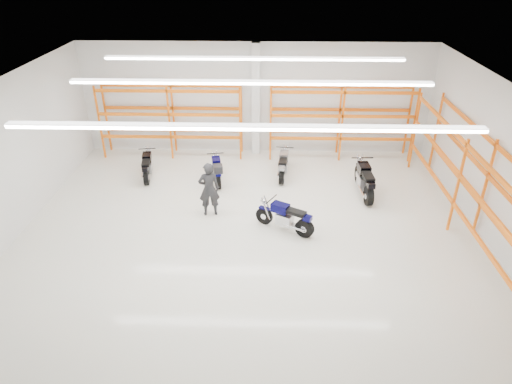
{
  "coord_description": "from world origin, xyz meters",
  "views": [
    {
      "loc": [
        0.52,
        -11.97,
        7.75
      ],
      "look_at": [
        0.16,
        0.5,
        0.96
      ],
      "focal_mm": 32.0,
      "sensor_mm": 36.0,
      "label": 1
    }
  ],
  "objects_px": {
    "motorcycle_back_a": "(147,166)",
    "structural_column": "(256,100)",
    "motorcycle_main": "(287,218)",
    "motorcycle_back_b": "(217,171)",
    "motorcycle_back_d": "(365,181)",
    "motorcycle_back_c": "(283,165)",
    "standing_man": "(209,189)"
  },
  "relations": [
    {
      "from": "motorcycle_main",
      "to": "motorcycle_back_d",
      "type": "relative_size",
      "value": 0.77
    },
    {
      "from": "motorcycle_main",
      "to": "motorcycle_back_c",
      "type": "bearing_deg",
      "value": 90.31
    },
    {
      "from": "motorcycle_back_b",
      "to": "motorcycle_back_c",
      "type": "relative_size",
      "value": 0.98
    },
    {
      "from": "motorcycle_main",
      "to": "motorcycle_back_a",
      "type": "xyz_separation_m",
      "value": [
        -5.11,
        3.52,
        -0.01
      ]
    },
    {
      "from": "motorcycle_back_b",
      "to": "motorcycle_back_d",
      "type": "bearing_deg",
      "value": -8.46
    },
    {
      "from": "motorcycle_main",
      "to": "motorcycle_back_a",
      "type": "relative_size",
      "value": 0.92
    },
    {
      "from": "motorcycle_main",
      "to": "standing_man",
      "type": "height_order",
      "value": "standing_man"
    },
    {
      "from": "motorcycle_main",
      "to": "motorcycle_back_b",
      "type": "xyz_separation_m",
      "value": [
        -2.45,
        3.18,
        0.03
      ]
    },
    {
      "from": "motorcycle_back_a",
      "to": "motorcycle_back_b",
      "type": "distance_m",
      "value": 2.68
    },
    {
      "from": "motorcycle_back_b",
      "to": "motorcycle_back_c",
      "type": "bearing_deg",
      "value": 13.09
    },
    {
      "from": "motorcycle_back_a",
      "to": "motorcycle_back_d",
      "type": "bearing_deg",
      "value": -8.12
    },
    {
      "from": "structural_column",
      "to": "motorcycle_back_c",
      "type": "bearing_deg",
      "value": -64.38
    },
    {
      "from": "standing_man",
      "to": "structural_column",
      "type": "relative_size",
      "value": 0.41
    },
    {
      "from": "motorcycle_back_b",
      "to": "structural_column",
      "type": "relative_size",
      "value": 0.43
    },
    {
      "from": "motorcycle_back_a",
      "to": "motorcycle_back_c",
      "type": "bearing_deg",
      "value": 2.46
    },
    {
      "from": "motorcycle_back_c",
      "to": "standing_man",
      "type": "distance_m",
      "value": 3.75
    },
    {
      "from": "motorcycle_back_d",
      "to": "motorcycle_back_b",
      "type": "bearing_deg",
      "value": 171.54
    },
    {
      "from": "motorcycle_back_a",
      "to": "motorcycle_back_c",
      "type": "xyz_separation_m",
      "value": [
        5.09,
        0.22,
        0.01
      ]
    },
    {
      "from": "motorcycle_back_a",
      "to": "standing_man",
      "type": "relative_size",
      "value": 1.06
    },
    {
      "from": "motorcycle_main",
      "to": "motorcycle_back_b",
      "type": "relative_size",
      "value": 0.92
    },
    {
      "from": "motorcycle_main",
      "to": "motorcycle_back_c",
      "type": "relative_size",
      "value": 0.9
    },
    {
      "from": "motorcycle_back_a",
      "to": "structural_column",
      "type": "xyz_separation_m",
      "value": [
        4.0,
        2.49,
        1.81
      ]
    },
    {
      "from": "standing_man",
      "to": "motorcycle_main",
      "type": "bearing_deg",
      "value": 147.71
    },
    {
      "from": "motorcycle_back_d",
      "to": "standing_man",
      "type": "distance_m",
      "value": 5.44
    },
    {
      "from": "motorcycle_back_b",
      "to": "structural_column",
      "type": "height_order",
      "value": "structural_column"
    },
    {
      "from": "motorcycle_back_a",
      "to": "motorcycle_back_b",
      "type": "bearing_deg",
      "value": -7.46
    },
    {
      "from": "motorcycle_back_b",
      "to": "standing_man",
      "type": "distance_m",
      "value": 2.3
    },
    {
      "from": "motorcycle_main",
      "to": "standing_man",
      "type": "xyz_separation_m",
      "value": [
        -2.46,
        0.92,
        0.46
      ]
    },
    {
      "from": "motorcycle_back_c",
      "to": "structural_column",
      "type": "bearing_deg",
      "value": 115.62
    },
    {
      "from": "motorcycle_back_a",
      "to": "motorcycle_main",
      "type": "bearing_deg",
      "value": -34.59
    },
    {
      "from": "motorcycle_back_c",
      "to": "motorcycle_back_d",
      "type": "height_order",
      "value": "motorcycle_back_d"
    },
    {
      "from": "motorcycle_main",
      "to": "standing_man",
      "type": "distance_m",
      "value": 2.66
    }
  ]
}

